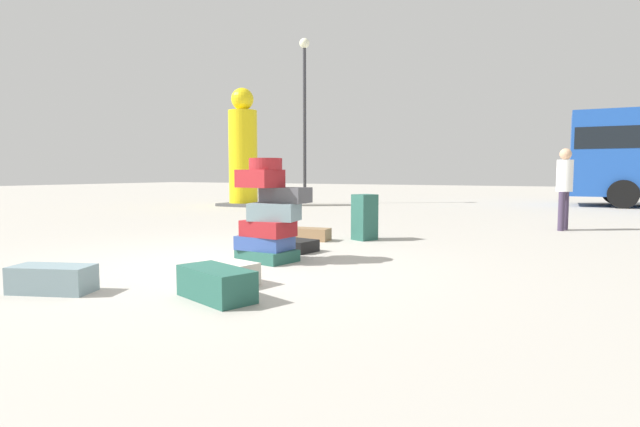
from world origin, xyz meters
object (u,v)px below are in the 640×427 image
object	(u,v)px
suitcase_tower	(270,216)
person_bearded_onlooker	(565,182)
suitcase_slate_white_trunk	(52,279)
suitcase_teal_behind_tower	(365,217)
suitcase_brown_right_side	(306,234)
lamp_post	(305,96)
suitcase_teal_left_side	(216,284)
suitcase_cream_upright_blue	(228,273)
suitcase_black_foreground_near	(293,245)
yellow_dummy_statue	(243,154)

from	to	relation	value
suitcase_tower	person_bearded_onlooker	bearing A→B (deg)	60.35
suitcase_slate_white_trunk	person_bearded_onlooker	size ratio (longest dim) A/B	0.47
suitcase_teal_behind_tower	person_bearded_onlooker	bearing A→B (deg)	71.22
suitcase_brown_right_side	lamp_post	bearing A→B (deg)	113.18
suitcase_teal_left_side	suitcase_brown_right_side	size ratio (longest dim) A/B	0.97
suitcase_cream_upright_blue	lamp_post	world-z (taller)	lamp_post
suitcase_tower	suitcase_teal_behind_tower	size ratio (longest dim) A/B	1.71
suitcase_cream_upright_blue	person_bearded_onlooker	xyz separation A→B (m)	(2.80, 6.84, 0.83)
suitcase_tower	person_bearded_onlooker	world-z (taller)	person_bearded_onlooker
suitcase_tower	suitcase_teal_left_side	bearing A→B (deg)	-70.40
suitcase_tower	suitcase_brown_right_side	world-z (taller)	suitcase_tower
suitcase_teal_left_side	lamp_post	xyz separation A→B (m)	(-6.19, 12.39, 3.74)
person_bearded_onlooker	suitcase_teal_left_side	bearing A→B (deg)	-2.72
suitcase_black_foreground_near	person_bearded_onlooker	size ratio (longest dim) A/B	0.40
suitcase_slate_white_trunk	suitcase_teal_behind_tower	bearing A→B (deg)	55.79
yellow_dummy_statue	suitcase_brown_right_side	bearing A→B (deg)	-46.66
suitcase_slate_white_trunk	yellow_dummy_statue	bearing A→B (deg)	97.74
suitcase_slate_white_trunk	suitcase_black_foreground_near	bearing A→B (deg)	56.69
suitcase_slate_white_trunk	suitcase_brown_right_side	xyz separation A→B (m)	(0.29, 4.29, -0.03)
suitcase_black_foreground_near	suitcase_teal_left_side	world-z (taller)	suitcase_teal_left_side
suitcase_brown_right_side	person_bearded_onlooker	distance (m)	5.26
suitcase_teal_behind_tower	person_bearded_onlooker	distance (m)	4.28
suitcase_teal_behind_tower	suitcase_brown_right_side	size ratio (longest dim) A/B	0.96
suitcase_black_foreground_near	suitcase_brown_right_side	bearing A→B (deg)	119.10
suitcase_slate_white_trunk	suitcase_teal_left_side	world-z (taller)	suitcase_teal_left_side
person_bearded_onlooker	suitcase_slate_white_trunk	bearing A→B (deg)	-10.97
suitcase_black_foreground_near	lamp_post	xyz separation A→B (m)	(-5.38, 9.74, 3.80)
suitcase_teal_behind_tower	lamp_post	xyz separation A→B (m)	(-5.81, 8.14, 3.50)
suitcase_brown_right_side	suitcase_slate_white_trunk	bearing A→B (deg)	-100.66
suitcase_slate_white_trunk	person_bearded_onlooker	world-z (taller)	person_bearded_onlooker
suitcase_teal_left_side	suitcase_slate_white_trunk	bearing A→B (deg)	-142.20
suitcase_black_foreground_near	lamp_post	size ratio (longest dim) A/B	0.11
suitcase_tower	suitcase_teal_left_side	world-z (taller)	suitcase_tower
suitcase_tower	lamp_post	size ratio (longest dim) A/B	0.22
suitcase_cream_upright_blue	suitcase_teal_left_side	distance (m)	0.61
yellow_dummy_statue	person_bearded_onlooker	bearing A→B (deg)	-16.50
suitcase_tower	yellow_dummy_statue	xyz separation A→B (m)	(-6.74, 8.48, 1.18)
suitcase_teal_behind_tower	suitcase_black_foreground_near	bearing A→B (deg)	-81.25
person_bearded_onlooker	yellow_dummy_statue	world-z (taller)	yellow_dummy_statue
suitcase_cream_upright_blue	yellow_dummy_statue	xyz separation A→B (m)	(-7.10, 9.77, 1.65)
suitcase_brown_right_side	suitcase_cream_upright_blue	bearing A→B (deg)	-80.64
suitcase_tower	suitcase_brown_right_side	bearing A→B (deg)	106.56
yellow_dummy_statue	suitcase_slate_white_trunk	bearing A→B (deg)	-61.54
suitcase_slate_white_trunk	suitcase_brown_right_side	distance (m)	4.30
suitcase_brown_right_side	suitcase_teal_left_side	bearing A→B (deg)	-78.69
person_bearded_onlooker	suitcase_black_foreground_near	bearing A→B (deg)	-19.08
suitcase_slate_white_trunk	lamp_post	xyz separation A→B (m)	(-4.67, 12.92, 3.75)
suitcase_cream_upright_blue	suitcase_tower	bearing A→B (deg)	117.71
suitcase_slate_white_trunk	yellow_dummy_statue	size ratio (longest dim) A/B	0.19
suitcase_teal_behind_tower	suitcase_black_foreground_near	distance (m)	1.68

